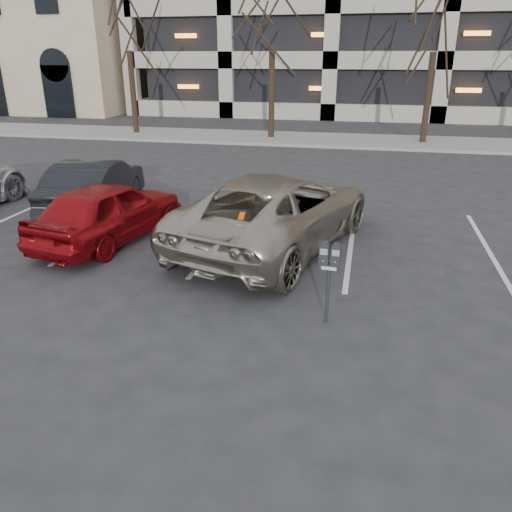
{
  "coord_description": "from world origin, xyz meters",
  "views": [
    {
      "loc": [
        1.58,
        -8.02,
        3.75
      ],
      "look_at": [
        0.02,
        -1.02,
        0.87
      ],
      "focal_mm": 35.0,
      "sensor_mm": 36.0,
      "label": 1
    }
  ],
  "objects_px": {
    "parking_meter": "(330,263)",
    "car_red": "(109,211)",
    "car_dark": "(95,186)",
    "suv_silver": "(276,211)"
  },
  "relations": [
    {
      "from": "parking_meter",
      "to": "car_red",
      "type": "bearing_deg",
      "value": 155.79
    },
    {
      "from": "parking_meter",
      "to": "car_red",
      "type": "xyz_separation_m",
      "value": [
        -4.91,
        2.62,
        -0.3
      ]
    },
    {
      "from": "car_red",
      "to": "car_dark",
      "type": "bearing_deg",
      "value": -42.83
    },
    {
      "from": "suv_silver",
      "to": "car_dark",
      "type": "distance_m",
      "value": 5.13
    },
    {
      "from": "parking_meter",
      "to": "car_dark",
      "type": "xyz_separation_m",
      "value": [
        -6.27,
        4.47,
        -0.27
      ]
    },
    {
      "from": "parking_meter",
      "to": "suv_silver",
      "type": "height_order",
      "value": "suv_silver"
    },
    {
      "from": "car_red",
      "to": "car_dark",
      "type": "xyz_separation_m",
      "value": [
        -1.36,
        1.85,
        0.02
      ]
    },
    {
      "from": "parking_meter",
      "to": "car_dark",
      "type": "relative_size",
      "value": 0.3
    },
    {
      "from": "parking_meter",
      "to": "car_dark",
      "type": "distance_m",
      "value": 7.7
    },
    {
      "from": "suv_silver",
      "to": "parking_meter",
      "type": "bearing_deg",
      "value": 129.75
    }
  ]
}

